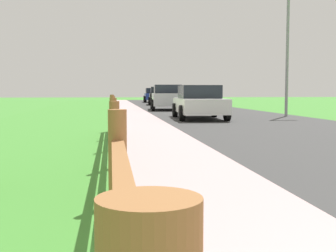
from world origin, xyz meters
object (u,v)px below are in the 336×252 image
Objects in this scene: parked_suv_white at (199,102)px; parked_car_blue at (153,95)px; parked_car_black at (160,96)px; street_lamp at (290,42)px; parked_car_silver at (167,97)px.

parked_car_blue reaches higher than parked_suv_white.
parked_car_black is 0.80× the size of street_lamp.
parked_car_blue is (0.25, 8.87, -0.04)m from parked_car_black.
parked_car_black is (0.68, 10.70, -0.03)m from parked_car_silver.
parked_suv_white is at bearing -88.62° from parked_car_silver.
parked_car_silver is (-0.22, 9.26, 0.09)m from parked_suv_white.
parked_suv_white is 5.52m from street_lamp.
parked_car_silver reaches higher than parked_car_blue.
parked_car_silver is 19.59m from parked_car_blue.
street_lamp is at bearing -82.00° from parked_car_blue.
parked_car_blue is 0.74× the size of street_lamp.
parked_suv_white is 9.27m from parked_car_silver.
parked_car_silver is 9.77m from street_lamp.
street_lamp is at bearing -77.56° from parked_car_black.
parked_car_silver is at bearing -93.65° from parked_car_black.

